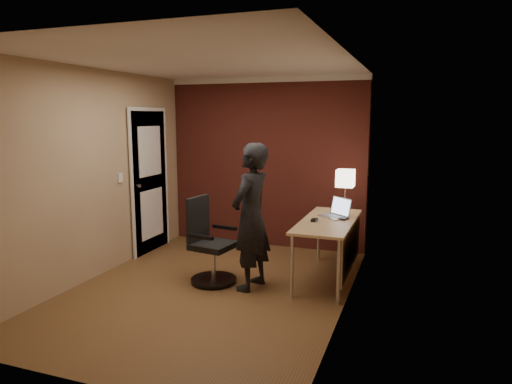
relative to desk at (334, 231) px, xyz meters
The scene contains 8 objects.
room 1.88m from the desk, 152.67° to the left, with size 4.00×4.00×4.00m.
desk is the anchor object (origin of this frame).
desk_lamp 0.81m from the desk, 87.93° to the left, with size 0.22×0.22×0.54m.
laptop 0.29m from the desk, 92.20° to the left, with size 0.42×0.41×0.23m.
mouse 0.28m from the desk, 149.80° to the right, with size 0.06×0.10×0.03m, color black.
wallet 0.19m from the desk, 44.43° to the left, with size 0.09×0.11×0.02m, color black.
office_chair 1.48m from the desk, 158.25° to the right, with size 0.54×0.59×0.99m.
person 1.03m from the desk, 146.38° to the right, with size 0.60×0.40×1.65m, color black.
Camera 1 is at (2.15, -4.46, 1.93)m, focal length 32.00 mm.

